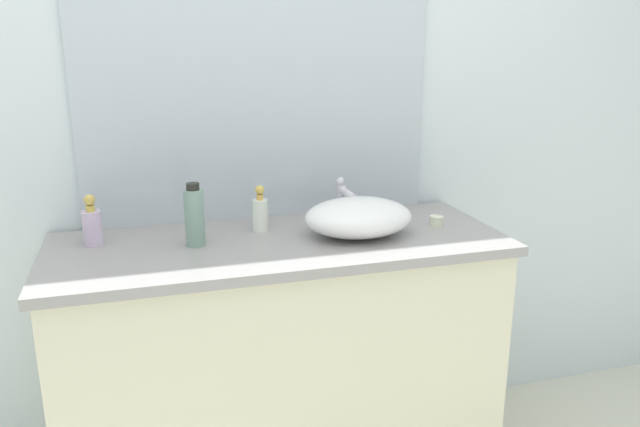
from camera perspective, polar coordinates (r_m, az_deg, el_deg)
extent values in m
cube|color=silver|center=(2.15, -6.83, 11.08)|extent=(6.00, 0.06, 2.60)
cube|color=beige|center=(2.12, -3.50, -14.02)|extent=(1.37, 0.51, 0.84)
cube|color=gray|center=(1.94, -3.72, -2.83)|extent=(1.41, 0.55, 0.03)
cube|color=#B2BCC6|center=(2.11, -5.72, 14.64)|extent=(1.19, 0.01, 1.13)
ellipsoid|color=white|center=(1.96, 3.54, -0.34)|extent=(0.34, 0.28, 0.12)
cylinder|color=silver|center=(2.12, 2.01, 0.93)|extent=(0.03, 0.03, 0.12)
cylinder|color=silver|center=(2.05, 2.54, 1.85)|extent=(0.02, 0.12, 0.02)
sphere|color=silver|center=(2.11, 1.88, 2.96)|extent=(0.03, 0.03, 0.03)
cylinder|color=white|center=(2.02, -5.61, -0.16)|extent=(0.05, 0.05, 0.10)
cylinder|color=#DFAB4F|center=(2.00, -5.66, 1.51)|extent=(0.02, 0.02, 0.02)
sphere|color=gold|center=(2.00, -5.68, 2.16)|extent=(0.03, 0.03, 0.03)
cylinder|color=gold|center=(1.99, -5.62, 2.09)|extent=(0.01, 0.02, 0.01)
cylinder|color=silver|center=(1.99, -20.14, -1.25)|extent=(0.06, 0.06, 0.11)
cylinder|color=gold|center=(1.98, -20.31, 0.46)|extent=(0.03, 0.03, 0.02)
sphere|color=tan|center=(1.97, -20.38, 1.18)|extent=(0.03, 0.03, 0.03)
cylinder|color=gold|center=(1.96, -20.39, 1.10)|extent=(0.02, 0.02, 0.02)
cylinder|color=gray|center=(1.89, -11.42, -0.39)|extent=(0.06, 0.06, 0.17)
cylinder|color=black|center=(1.87, -11.58, 2.44)|extent=(0.04, 0.04, 0.02)
cylinder|color=beige|center=(2.11, 10.61, -0.64)|extent=(0.05, 0.05, 0.03)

